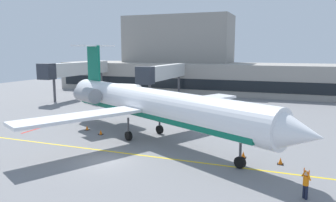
{
  "coord_description": "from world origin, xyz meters",
  "views": [
    {
      "loc": [
        13.84,
        -21.96,
        8.89
      ],
      "look_at": [
        0.3,
        13.31,
        3.0
      ],
      "focal_mm": 35.15,
      "sensor_mm": 36.0,
      "label": 1
    }
  ],
  "objects_px": {
    "regional_jet": "(149,104)",
    "fuel_tank": "(122,90)",
    "baggage_tug": "(272,116)",
    "pushback_tractor": "(94,97)",
    "marshaller": "(306,184)"
  },
  "relations": [
    {
      "from": "regional_jet",
      "to": "fuel_tank",
      "type": "distance_m",
      "value": 29.62
    },
    {
      "from": "baggage_tug",
      "to": "fuel_tank",
      "type": "relative_size",
      "value": 0.46
    },
    {
      "from": "pushback_tractor",
      "to": "baggage_tug",
      "type": "bearing_deg",
      "value": -10.2
    },
    {
      "from": "fuel_tank",
      "to": "marshaller",
      "type": "bearing_deg",
      "value": -47.23
    },
    {
      "from": "marshaller",
      "to": "regional_jet",
      "type": "bearing_deg",
      "value": 147.58
    },
    {
      "from": "regional_jet",
      "to": "pushback_tractor",
      "type": "distance_m",
      "value": 24.6
    },
    {
      "from": "regional_jet",
      "to": "pushback_tractor",
      "type": "height_order",
      "value": "regional_jet"
    },
    {
      "from": "regional_jet",
      "to": "baggage_tug",
      "type": "xyz_separation_m",
      "value": [
        11.06,
        11.71,
        -2.69
      ]
    },
    {
      "from": "regional_jet",
      "to": "fuel_tank",
      "type": "bearing_deg",
      "value": 124.31
    },
    {
      "from": "regional_jet",
      "to": "pushback_tractor",
      "type": "relative_size",
      "value": 7.74
    },
    {
      "from": "marshaller",
      "to": "fuel_tank",
      "type": "bearing_deg",
      "value": 132.77
    },
    {
      "from": "fuel_tank",
      "to": "regional_jet",
      "type": "bearing_deg",
      "value": -55.69
    },
    {
      "from": "baggage_tug",
      "to": "fuel_tank",
      "type": "xyz_separation_m",
      "value": [
        -27.72,
        12.69,
        0.63
      ]
    },
    {
      "from": "baggage_tug",
      "to": "marshaller",
      "type": "bearing_deg",
      "value": -81.04
    },
    {
      "from": "fuel_tank",
      "to": "marshaller",
      "type": "height_order",
      "value": "fuel_tank"
    }
  ]
}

